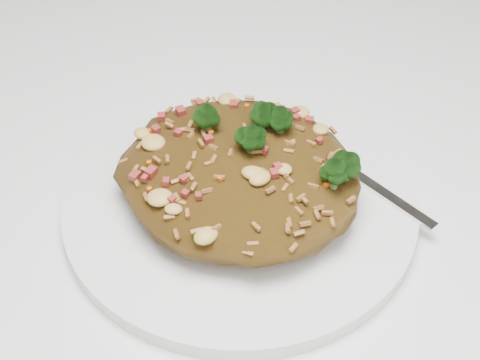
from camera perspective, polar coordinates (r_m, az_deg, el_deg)
name	(u,v)px	position (r m, az deg, el deg)	size (l,w,h in m)	color
dining_table	(158,193)	(0.66, -7.00, -1.14)	(1.20, 0.80, 0.75)	white
plate	(240,200)	(0.51, 0.00, -1.74)	(0.27, 0.27, 0.01)	white
fried_rice	(241,166)	(0.49, 0.12, 1.22)	(0.18, 0.17, 0.07)	brown
fork	(357,175)	(0.53, 9.97, 0.40)	(0.16, 0.07, 0.00)	silver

